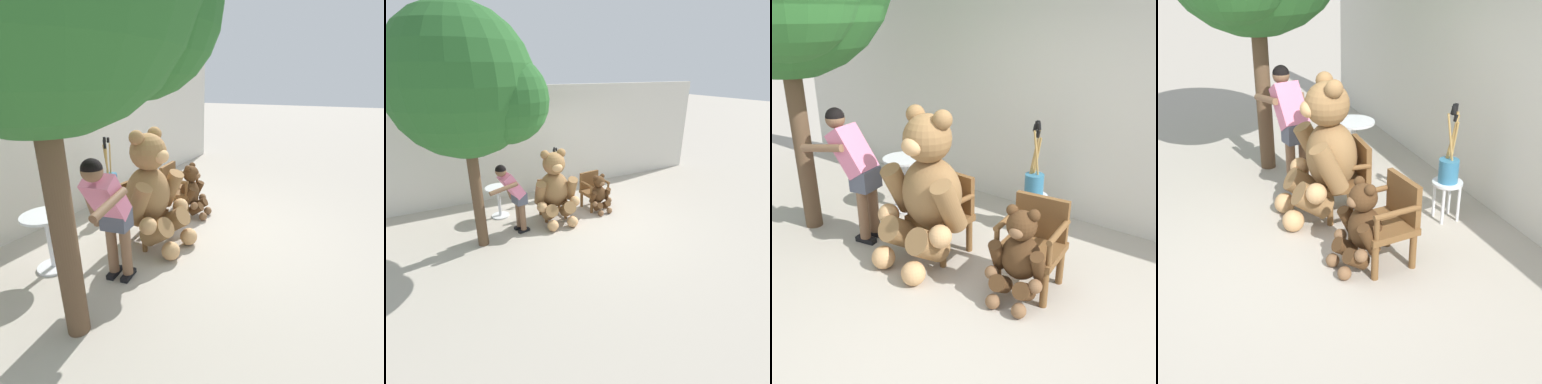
# 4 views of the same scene
# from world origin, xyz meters

# --- Properties ---
(ground_plane) EXTENTS (60.00, 60.00, 0.00)m
(ground_plane) POSITION_xyz_m (0.00, 0.00, 0.00)
(ground_plane) COLOR #B2A899
(back_wall) EXTENTS (10.00, 0.16, 2.80)m
(back_wall) POSITION_xyz_m (0.00, 2.40, 1.40)
(back_wall) COLOR silver
(back_wall) RESTS_ON ground
(wooden_chair_left) EXTENTS (0.59, 0.55, 0.86)m
(wooden_chair_left) POSITION_xyz_m (-0.55, 0.73, 0.46)
(wooden_chair_left) COLOR brown
(wooden_chair_left) RESTS_ON ground
(wooden_chair_right) EXTENTS (0.62, 0.58, 0.86)m
(wooden_chair_right) POSITION_xyz_m (0.54, 0.73, 0.46)
(wooden_chair_right) COLOR brown
(wooden_chair_right) RESTS_ON ground
(teddy_bear_large) EXTENTS (0.97, 0.94, 1.62)m
(teddy_bear_large) POSITION_xyz_m (-0.55, 0.46, 0.79)
(teddy_bear_large) COLOR olive
(teddy_bear_large) RESTS_ON ground
(teddy_bear_small) EXTENTS (0.55, 0.54, 0.91)m
(teddy_bear_small) POSITION_xyz_m (0.55, 0.44, 0.45)
(teddy_bear_small) COLOR #4C3019
(teddy_bear_small) RESTS_ON ground
(person_visitor) EXTENTS (0.78, 0.58, 1.50)m
(person_visitor) POSITION_xyz_m (-1.51, 0.36, 0.90)
(person_visitor) COLOR black
(person_visitor) RESTS_ON ground
(white_stool) EXTENTS (0.34, 0.34, 0.46)m
(white_stool) POSITION_xyz_m (0.00, 1.71, 0.36)
(white_stool) COLOR silver
(white_stool) RESTS_ON ground
(brush_bucket) EXTENTS (0.22, 0.22, 0.88)m
(brush_bucket) POSITION_xyz_m (0.00, 1.71, 0.66)
(brush_bucket) COLOR teal
(brush_bucket) RESTS_ON white_stool
(round_side_table) EXTENTS (0.56, 0.56, 0.72)m
(round_side_table) POSITION_xyz_m (-1.62, 1.24, 0.45)
(round_side_table) COLOR silver
(round_side_table) RESTS_ON ground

